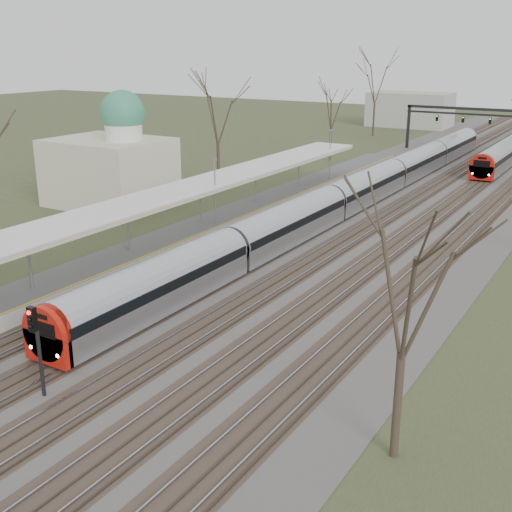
{
  "coord_description": "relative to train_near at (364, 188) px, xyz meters",
  "views": [
    {
      "loc": [
        18.84,
        -4.06,
        13.84
      ],
      "look_at": [
        0.18,
        26.79,
        2.0
      ],
      "focal_mm": 45.0,
      "sensor_mm": 36.0,
      "label": 1
    }
  ],
  "objects": [
    {
      "name": "tree_west_far",
      "position": [
        -14.5,
        -2.45,
        6.54
      ],
      "size": [
        5.5,
        5.5,
        11.33
      ],
      "color": "#2D231C",
      "rests_on": "ground"
    },
    {
      "name": "signal_post",
      "position": [
        1.75,
        -39.11,
        1.25
      ],
      "size": [
        0.35,
        0.45,
        4.1
      ],
      "color": "black",
      "rests_on": "ground"
    },
    {
      "name": "canopy",
      "position": [
        -6.55,
        -17.47,
        2.45
      ],
      "size": [
        4.1,
        50.0,
        3.11
      ],
      "color": "slate",
      "rests_on": "platform"
    },
    {
      "name": "train_near",
      "position": [
        0.0,
        0.0,
        0.0
      ],
      "size": [
        2.62,
        75.21,
        3.05
      ],
      "color": "#B1B4BC",
      "rests_on": "ground"
    },
    {
      "name": "tree_east_near",
      "position": [
        15.5,
        -35.45,
        5.08
      ],
      "size": [
        4.5,
        4.5,
        9.27
      ],
      "color": "#2D231C",
      "rests_on": "ground"
    },
    {
      "name": "dome_building",
      "position": [
        -19.21,
        -12.45,
        2.24
      ],
      "size": [
        10.0,
        8.0,
        10.3
      ],
      "color": "beige",
      "rests_on": "ground"
    },
    {
      "name": "track_bed",
      "position": [
        2.76,
        4.55,
        -1.42
      ],
      "size": [
        24.0,
        160.0,
        0.22
      ],
      "color": "#474442",
      "rests_on": "ground"
    },
    {
      "name": "signal_gantry",
      "position": [
        2.79,
        34.54,
        3.43
      ],
      "size": [
        21.0,
        0.59,
        6.08
      ],
      "color": "black",
      "rests_on": "ground"
    },
    {
      "name": "platform",
      "position": [
        -6.55,
        -12.95,
        -0.98
      ],
      "size": [
        3.5,
        69.0,
        1.0
      ],
      "primitive_type": "cube",
      "color": "#9E9B93",
      "rests_on": "ground"
    }
  ]
}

